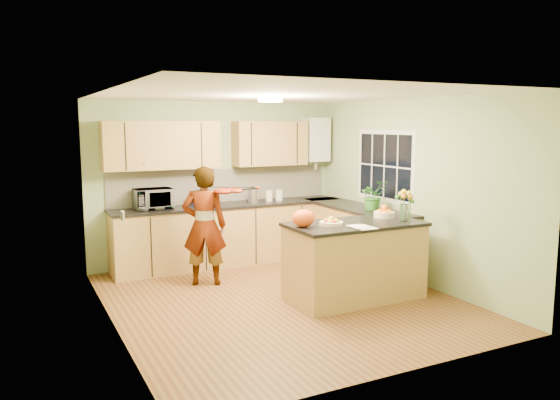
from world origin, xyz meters
name	(u,v)px	position (x,y,z in m)	size (l,w,h in m)	color
floor	(281,300)	(0.00, 0.00, 0.00)	(4.50, 4.50, 0.00)	#5A3119
ceiling	(281,95)	(0.00, 0.00, 2.50)	(4.00, 4.50, 0.02)	white
wall_back	(217,182)	(0.00, 2.25, 1.25)	(4.00, 0.02, 2.50)	#96AE7C
wall_front	(402,233)	(0.00, -2.25, 1.25)	(4.00, 0.02, 2.50)	#96AE7C
wall_left	(110,212)	(-2.00, 0.00, 1.25)	(0.02, 4.50, 2.50)	#96AE7C
wall_right	(412,191)	(2.00, 0.00, 1.25)	(0.02, 4.50, 2.50)	#96AE7C
back_counter	(230,234)	(0.10, 1.95, 0.47)	(3.64, 0.62, 0.94)	#A57942
right_counter	(357,237)	(1.70, 0.85, 0.47)	(0.62, 2.24, 0.94)	#A57942
splashback	(223,185)	(0.10, 2.23, 1.20)	(3.60, 0.02, 0.52)	silver
upper_cabinets	(209,144)	(-0.18, 2.08, 1.85)	(3.20, 0.34, 0.70)	#A57942
boiler	(316,140)	(1.70, 2.09, 1.90)	(0.40, 0.30, 0.86)	silver
window_right	(385,166)	(1.99, 0.60, 1.55)	(0.01, 1.30, 1.05)	silver
light_switch	(123,216)	(-1.99, -0.60, 1.30)	(0.02, 0.09, 0.09)	silver
ceiling_lamp	(270,99)	(0.00, 0.30, 2.46)	(0.30, 0.30, 0.07)	#FFEABF
peninsula_island	(355,261)	(0.84, -0.34, 0.48)	(1.67, 0.86, 0.96)	#A57942
fruit_dish	(331,222)	(0.49, -0.34, 1.00)	(0.28, 0.28, 0.10)	beige
orange_bowl	(384,212)	(1.39, -0.19, 1.02)	(0.26, 0.26, 0.15)	beige
flower_vase	(404,197)	(1.44, -0.52, 1.27)	(0.25, 0.25, 0.46)	silver
orange_bag	(304,218)	(0.14, -0.29, 1.06)	(0.28, 0.23, 0.21)	#F34E14
papers	(363,227)	(0.74, -0.64, 0.97)	(0.23, 0.31, 0.01)	white
violinist	(204,226)	(-0.61, 1.07, 0.81)	(0.59, 0.39, 1.61)	tan
violin	(224,191)	(-0.41, 0.85, 1.29)	(0.62, 0.25, 0.12)	#531005
microwave	(153,199)	(-1.07, 1.98, 1.09)	(0.53, 0.36, 0.30)	silver
blue_box	(205,198)	(-0.32, 1.91, 1.06)	(0.29, 0.22, 0.23)	navy
kettle	(253,195)	(0.48, 1.93, 1.06)	(0.16, 0.16, 0.29)	#B8B8BD
jar_cream	(269,196)	(0.78, 1.96, 1.02)	(0.11, 0.11, 0.17)	beige
jar_white	(279,195)	(0.94, 1.93, 1.03)	(0.11, 0.11, 0.17)	silver
potted_plant	(373,195)	(1.70, 0.47, 1.15)	(0.38, 0.33, 0.42)	#347D29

